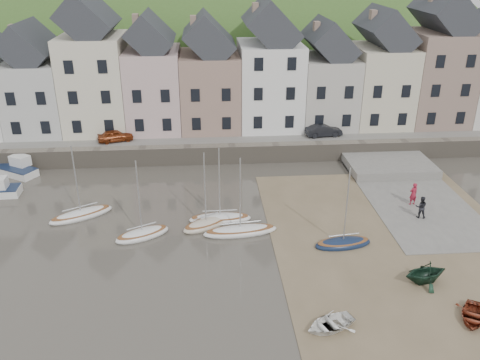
{
  "coord_description": "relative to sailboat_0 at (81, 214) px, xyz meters",
  "views": [
    {
      "loc": [
        -2.64,
        -29.44,
        19.2
      ],
      "look_at": [
        0.0,
        6.0,
        3.0
      ],
      "focal_mm": 37.54,
      "sensor_mm": 36.0,
      "label": 1
    }
  ],
  "objects": [
    {
      "name": "sailboat_4",
      "position": [
        12.38,
        -3.47,
        -0.0
      ],
      "size": [
        5.72,
        2.1,
        6.32
      ],
      "color": "white",
      "rests_on": "ground"
    },
    {
      "name": "rowboat_white",
      "position": [
        16.58,
        -14.2,
        0.1
      ],
      "size": [
        3.51,
        3.06,
        0.61
      ],
      "primitive_type": "imported",
      "rotation": [
        0.0,
        0.0,
        -1.18
      ],
      "color": "white",
      "rests_on": "beach"
    },
    {
      "name": "townhouse_terrace",
      "position": [
        14.36,
        17.64,
        7.06
      ],
      "size": [
        61.05,
        8.0,
        13.93
      ],
      "color": "silver",
      "rests_on": "quay_land"
    },
    {
      "name": "quay_land",
      "position": [
        12.6,
        25.64,
        0.49
      ],
      "size": [
        90.0,
        30.0,
        1.5
      ],
      "primitive_type": "cube",
      "color": "#3D5E25",
      "rests_on": "ground"
    },
    {
      "name": "sailboat_2",
      "position": [
        9.85,
        -2.26,
        0.01
      ],
      "size": [
        4.13,
        3.27,
        6.32
      ],
      "color": "beige",
      "rests_on": "ground"
    },
    {
      "name": "motorboat_2",
      "position": [
        -8.03,
        9.23,
        0.32
      ],
      "size": [
        5.05,
        4.01,
        1.7
      ],
      "color": "white",
      "rests_on": "ground"
    },
    {
      "name": "sailboat_5",
      "position": [
        19.57,
        -5.75,
        0.0
      ],
      "size": [
        4.32,
        2.02,
        6.32
      ],
      "color": "#13213D",
      "rests_on": "ground"
    },
    {
      "name": "sailboat_1",
      "position": [
        5.14,
        -3.42,
        0.01
      ],
      "size": [
        4.34,
        3.16,
        6.32
      ],
      "color": "white",
      "rests_on": "ground"
    },
    {
      "name": "ground",
      "position": [
        12.6,
        -6.36,
        -0.26
      ],
      "size": [
        160.0,
        160.0,
        0.0
      ],
      "primitive_type": "plane",
      "color": "#403B32",
      "rests_on": "ground"
    },
    {
      "name": "quay_street",
      "position": [
        12.6,
        14.14,
        1.29
      ],
      "size": [
        70.0,
        7.0,
        0.1
      ],
      "primitive_type": "cube",
      "color": "slate",
      "rests_on": "quay_land"
    },
    {
      "name": "person_red",
      "position": [
        26.93,
        0.05,
        0.82
      ],
      "size": [
        0.79,
        0.61,
        1.92
      ],
      "primitive_type": "imported",
      "rotation": [
        0.0,
        0.0,
        3.37
      ],
      "color": "maroon",
      "rests_on": "slipway"
    },
    {
      "name": "person_dark",
      "position": [
        26.67,
        -2.19,
        0.77
      ],
      "size": [
        1.04,
        0.91,
        1.82
      ],
      "primitive_type": "imported",
      "rotation": [
        0.0,
        0.0,
        2.86
      ],
      "color": "black",
      "rests_on": "slipway"
    },
    {
      "name": "sailboat_3",
      "position": [
        10.95,
        -1.44,
        0.0
      ],
      "size": [
        4.87,
        1.55,
        6.32
      ],
      "color": "white",
      "rests_on": "ground"
    },
    {
      "name": "hillside",
      "position": [
        7.6,
        53.64,
        -18.25
      ],
      "size": [
        134.4,
        84.0,
        84.0
      ],
      "color": "#3D5E25",
      "rests_on": "ground"
    },
    {
      "name": "car_left",
      "position": [
        0.91,
        13.14,
        1.94
      ],
      "size": [
        3.8,
        2.36,
        1.21
      ],
      "primitive_type": "imported",
      "rotation": [
        0.0,
        0.0,
        1.85
      ],
      "color": "maroon",
      "rests_on": "quay_street"
    },
    {
      "name": "car_right",
      "position": [
        22.37,
        13.14,
        1.96
      ],
      "size": [
        3.91,
        1.75,
        1.25
      ],
      "primitive_type": "imported",
      "rotation": [
        0.0,
        0.0,
        1.69
      ],
      "color": "black",
      "rests_on": "quay_street"
    },
    {
      "name": "slipway",
      "position": [
        27.6,
        1.64,
        -0.2
      ],
      "size": [
        8.0,
        18.0,
        0.12
      ],
      "primitive_type": "cube",
      "color": "slate",
      "rests_on": "ground"
    },
    {
      "name": "beach",
      "position": [
        23.6,
        -6.36,
        -0.23
      ],
      "size": [
        18.0,
        26.0,
        0.06
      ],
      "primitive_type": "cube",
      "color": "brown",
      "rests_on": "ground"
    },
    {
      "name": "sailboat_0",
      "position": [
        0.0,
        0.0,
        0.0
      ],
      "size": [
        5.15,
        3.78,
        6.32
      ],
      "color": "white",
      "rests_on": "ground"
    },
    {
      "name": "seawall",
      "position": [
        12.6,
        10.64,
        0.64
      ],
      "size": [
        70.0,
        1.2,
        1.8
      ],
      "primitive_type": "cube",
      "color": "slate",
      "rests_on": "ground"
    },
    {
      "name": "rowboat_green",
      "position": [
        23.6,
        -10.43,
        0.55
      ],
      "size": [
        3.3,
        3.0,
        1.5
      ],
      "primitive_type": "imported",
      "rotation": [
        0.0,
        0.0,
        -1.36
      ],
      "color": "#163323",
      "rests_on": "beach"
    },
    {
      "name": "rowboat_red",
      "position": [
        24.89,
        -14.1,
        0.09
      ],
      "size": [
        3.1,
        3.39,
        0.57
      ],
      "primitive_type": "imported",
      "rotation": [
        0.0,
        0.0,
        -0.52
      ],
      "color": "maroon",
      "rests_on": "beach"
    }
  ]
}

